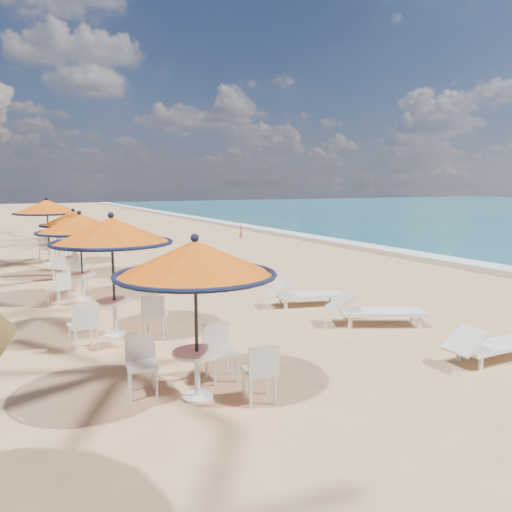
{
  "coord_description": "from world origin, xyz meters",
  "views": [
    {
      "loc": [
        -7.09,
        -6.6,
        3.06
      ],
      "look_at": [
        -1.1,
        4.79,
        1.2
      ],
      "focal_mm": 35.0,
      "sensor_mm": 36.0,
      "label": 1
    }
  ],
  "objects_px": {
    "station_0": "(197,279)",
    "lounger_mid": "(372,309)",
    "station_1": "(113,242)",
    "station_3": "(73,225)",
    "station_2": "(79,232)",
    "lounger_near": "(489,344)",
    "lounger_far": "(301,293)",
    "station_4": "(49,215)"
  },
  "relations": [
    {
      "from": "station_0",
      "to": "lounger_near",
      "type": "height_order",
      "value": "station_0"
    },
    {
      "from": "station_2",
      "to": "station_3",
      "type": "bearing_deg",
      "value": 84.54
    },
    {
      "from": "station_3",
      "to": "lounger_near",
      "type": "xyz_separation_m",
      "value": [
        5.16,
        -11.88,
        -1.42
      ]
    },
    {
      "from": "station_3",
      "to": "lounger_near",
      "type": "bearing_deg",
      "value": -66.54
    },
    {
      "from": "station_2",
      "to": "lounger_far",
      "type": "relative_size",
      "value": 1.18
    },
    {
      "from": "station_1",
      "to": "lounger_near",
      "type": "bearing_deg",
      "value": -39.79
    },
    {
      "from": "station_4",
      "to": "lounger_far",
      "type": "distance_m",
      "value": 11.5
    },
    {
      "from": "station_1",
      "to": "lounger_near",
      "type": "relative_size",
      "value": 1.36
    },
    {
      "from": "station_3",
      "to": "station_4",
      "type": "bearing_deg",
      "value": 97.54
    },
    {
      "from": "station_2",
      "to": "station_1",
      "type": "bearing_deg",
      "value": -88.66
    },
    {
      "from": "station_0",
      "to": "station_3",
      "type": "bearing_deg",
      "value": 90.95
    },
    {
      "from": "station_4",
      "to": "lounger_far",
      "type": "xyz_separation_m",
      "value": [
        4.9,
        -10.29,
        -1.57
      ]
    },
    {
      "from": "lounger_near",
      "to": "lounger_mid",
      "type": "distance_m",
      "value": 2.71
    },
    {
      "from": "station_4",
      "to": "lounger_mid",
      "type": "xyz_separation_m",
      "value": [
        5.31,
        -12.48,
        -1.54
      ]
    },
    {
      "from": "station_2",
      "to": "station_3",
      "type": "xyz_separation_m",
      "value": [
        0.34,
        3.55,
        -0.08
      ]
    },
    {
      "from": "lounger_mid",
      "to": "lounger_near",
      "type": "bearing_deg",
      "value": -56.43
    },
    {
      "from": "lounger_near",
      "to": "station_1",
      "type": "bearing_deg",
      "value": 141.79
    },
    {
      "from": "lounger_far",
      "to": "station_3",
      "type": "bearing_deg",
      "value": 137.79
    },
    {
      "from": "station_4",
      "to": "lounger_mid",
      "type": "relative_size",
      "value": 1.19
    },
    {
      "from": "station_2",
      "to": "lounger_far",
      "type": "xyz_separation_m",
      "value": [
        4.8,
        -3.45,
        -1.49
      ]
    },
    {
      "from": "station_0",
      "to": "lounger_mid",
      "type": "xyz_separation_m",
      "value": [
        4.7,
        1.72,
        -1.39
      ]
    },
    {
      "from": "station_3",
      "to": "station_1",
      "type": "bearing_deg",
      "value": -91.94
    },
    {
      "from": "station_3",
      "to": "lounger_far",
      "type": "xyz_separation_m",
      "value": [
        4.46,
        -6.99,
        -1.41
      ]
    },
    {
      "from": "station_3",
      "to": "lounger_mid",
      "type": "bearing_deg",
      "value": -62.03
    },
    {
      "from": "station_3",
      "to": "lounger_near",
      "type": "relative_size",
      "value": 1.23
    },
    {
      "from": "station_4",
      "to": "station_0",
      "type": "bearing_deg",
      "value": -87.51
    },
    {
      "from": "station_1",
      "to": "station_3",
      "type": "distance_m",
      "value": 7.39
    },
    {
      "from": "station_1",
      "to": "station_2",
      "type": "bearing_deg",
      "value": 91.34
    },
    {
      "from": "lounger_mid",
      "to": "lounger_far",
      "type": "height_order",
      "value": "lounger_mid"
    },
    {
      "from": "station_0",
      "to": "station_3",
      "type": "distance_m",
      "value": 10.9
    },
    {
      "from": "station_1",
      "to": "station_3",
      "type": "height_order",
      "value": "station_1"
    },
    {
      "from": "station_0",
      "to": "station_4",
      "type": "distance_m",
      "value": 14.21
    },
    {
      "from": "station_1",
      "to": "station_2",
      "type": "height_order",
      "value": "station_1"
    },
    {
      "from": "lounger_far",
      "to": "station_2",
      "type": "bearing_deg",
      "value": 159.58
    },
    {
      "from": "station_2",
      "to": "station_4",
      "type": "distance_m",
      "value": 6.85
    },
    {
      "from": "station_1",
      "to": "lounger_far",
      "type": "bearing_deg",
      "value": 4.68
    },
    {
      "from": "station_2",
      "to": "station_3",
      "type": "distance_m",
      "value": 3.56
    },
    {
      "from": "station_0",
      "to": "lounger_far",
      "type": "distance_m",
      "value": 5.97
    },
    {
      "from": "lounger_near",
      "to": "station_2",
      "type": "bearing_deg",
      "value": 124.98
    },
    {
      "from": "station_4",
      "to": "lounger_mid",
      "type": "bearing_deg",
      "value": -66.94
    },
    {
      "from": "lounger_mid",
      "to": "lounger_far",
      "type": "distance_m",
      "value": 2.23
    },
    {
      "from": "lounger_far",
      "to": "station_4",
      "type": "bearing_deg",
      "value": 130.7
    }
  ]
}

